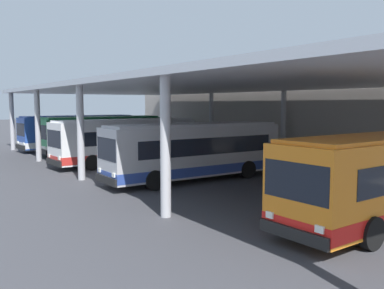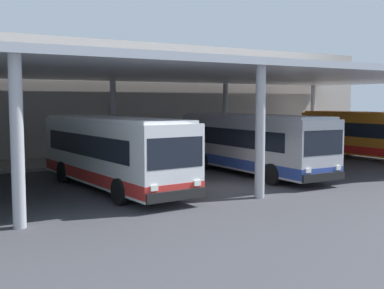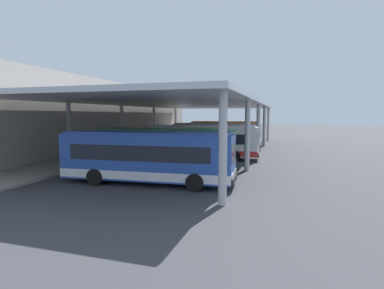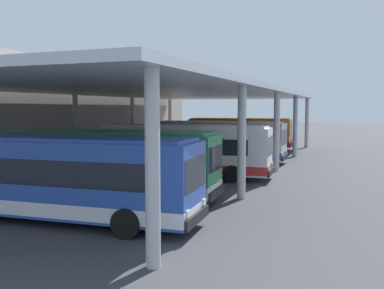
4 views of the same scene
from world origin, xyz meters
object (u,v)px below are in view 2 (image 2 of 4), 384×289
object	(u,v)px
bench_waiting	(251,143)
trash_bin	(282,141)
bus_far_bay	(251,143)
bus_departing	(372,135)
bus_middle_bay	(112,152)

from	to	relation	value
bench_waiting	trash_bin	xyz separation A→B (m)	(3.19, 0.14, 0.01)
bus_far_bay	bench_waiting	xyz separation A→B (m)	(6.90, 9.08, -0.99)
bus_departing	bench_waiting	bearing A→B (deg)	115.98
bus_middle_bay	trash_bin	xyz separation A→B (m)	(18.05, 9.61, -0.98)
bus_middle_bay	trash_bin	world-z (taller)	bus_middle_bay
bus_departing	trash_bin	bearing A→B (deg)	94.98
bus_middle_bay	bus_departing	bearing A→B (deg)	4.45
bus_departing	trash_bin	xyz separation A→B (m)	(-0.71, 8.15, -0.98)
bus_middle_bay	bus_departing	xyz separation A→B (m)	(18.76, 1.46, 0.00)
bench_waiting	bus_departing	bearing A→B (deg)	-64.02
bus_departing	trash_bin	distance (m)	8.24
bus_middle_bay	bus_far_bay	xyz separation A→B (m)	(7.96, 0.39, 0.00)
bus_middle_bay	trash_bin	bearing A→B (deg)	28.03
bus_far_bay	trash_bin	xyz separation A→B (m)	(10.09, 9.22, -0.98)
bench_waiting	trash_bin	size ratio (longest dim) A/B	1.84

